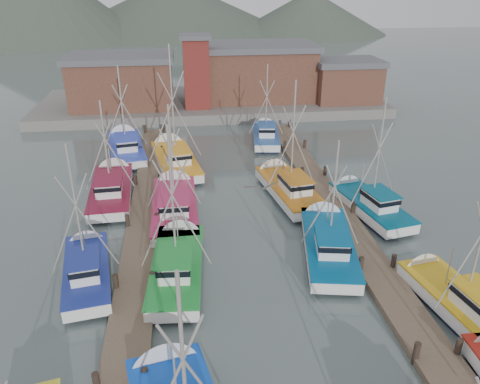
{
  "coord_description": "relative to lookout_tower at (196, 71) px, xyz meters",
  "views": [
    {
      "loc": [
        -3.85,
        -23.85,
        16.08
      ],
      "look_at": [
        -0.26,
        4.79,
        2.6
      ],
      "focal_mm": 35.0,
      "sensor_mm": 36.0,
      "label": 1
    }
  ],
  "objects": [
    {
      "name": "boat_14",
      "position": [
        -7.58,
        -12.37,
        -4.87
      ],
      "size": [
        4.59,
        10.11,
        9.56
      ],
      "rotation": [
        0.0,
        0.0,
        0.17
      ],
      "color": "#101936",
      "rests_on": "ground"
    },
    {
      "name": "quay",
      "position": [
        2.0,
        4.0,
        -4.95
      ],
      "size": [
        44.0,
        16.0,
        1.2
      ],
      "primitive_type": "cube",
      "color": "slate",
      "rests_on": "ground"
    },
    {
      "name": "boat_6",
      "position": [
        -7.81,
        -33.36,
        -4.87
      ],
      "size": [
        3.64,
        8.23,
        9.05
      ],
      "rotation": [
        0.0,
        0.0,
        0.16
      ],
      "color": "#101936",
      "rests_on": "ground"
    },
    {
      "name": "boat_12",
      "position": [
        -2.83,
        -16.2,
        -4.86
      ],
      "size": [
        4.83,
        10.52,
        11.89
      ],
      "rotation": [
        0.0,
        0.0,
        0.18
      ],
      "color": "#101936",
      "rests_on": "ground"
    },
    {
      "name": "boat_5",
      "position": [
        6.84,
        -32.23,
        -4.87
      ],
      "size": [
        4.51,
        9.71,
        8.5
      ],
      "rotation": [
        0.0,
        0.0,
        -0.19
      ],
      "color": "#101936",
      "rests_on": "ground"
    },
    {
      "name": "boat_7",
      "position": [
        11.74,
        -38.71,
        -4.87
      ],
      "size": [
        3.81,
        8.58,
        9.14
      ],
      "rotation": [
        0.0,
        0.0,
        0.16
      ],
      "color": "#101936",
      "rests_on": "ground"
    },
    {
      "name": "boat_9",
      "position": [
        6.07,
        -23.75,
        -4.87
      ],
      "size": [
        4.25,
        9.63,
        10.13
      ],
      "rotation": [
        0.0,
        0.0,
        0.16
      ],
      "color": "#101936",
      "rests_on": "ground"
    },
    {
      "name": "shed_left",
      "position": [
        -9.0,
        2.0,
        -1.21
      ],
      "size": [
        12.72,
        8.48,
        6.2
      ],
      "color": "brown",
      "rests_on": "quay"
    },
    {
      "name": "gull_far",
      "position": [
        3.53,
        -29.69,
        -0.03
      ],
      "size": [
        1.55,
        0.64,
        0.24
      ],
      "rotation": [
        0.0,
        0.0,
        -0.17
      ],
      "color": "gray",
      "rests_on": "ground"
    },
    {
      "name": "boat_4",
      "position": [
        -2.61,
        -33.49,
        -4.87
      ],
      "size": [
        4.0,
        9.24,
        10.1
      ],
      "rotation": [
        0.0,
        0.0,
        -0.07
      ],
      "color": "#101936",
      "rests_on": "ground"
    },
    {
      "name": "dock_left",
      "position": [
        -5.0,
        -28.96,
        -5.34
      ],
      "size": [
        2.3,
        46.0,
        1.5
      ],
      "color": "#4E3F30",
      "rests_on": "ground"
    },
    {
      "name": "boat_13",
      "position": [
        6.71,
        -10.32,
        -4.87
      ],
      "size": [
        3.54,
        8.49,
        8.75
      ],
      "rotation": [
        0.0,
        0.0,
        -0.13
      ],
      "color": "#101936",
      "rests_on": "ground"
    },
    {
      "name": "boat_10",
      "position": [
        -7.75,
        -22.12,
        -4.87
      ],
      "size": [
        3.69,
        9.81,
        8.75
      ],
      "rotation": [
        0.0,
        0.0,
        0.06
      ],
      "color": "#101936",
      "rests_on": "ground"
    },
    {
      "name": "dock_right",
      "position": [
        9.0,
        -28.96,
        -5.34
      ],
      "size": [
        2.3,
        46.0,
        1.5
      ],
      "color": "#4E3F30",
      "rests_on": "ground"
    },
    {
      "name": "ground",
      "position": [
        2.0,
        -33.0,
        -5.55
      ],
      "size": [
        260.0,
        260.0,
        0.0
      ],
      "primitive_type": "plane",
      "color": "#4C5B58",
      "rests_on": "ground"
    },
    {
      "name": "lookout_tower",
      "position": [
        0.0,
        0.0,
        0.0
      ],
      "size": [
        3.6,
        3.6,
        8.5
      ],
      "color": "maroon",
      "rests_on": "quay"
    },
    {
      "name": "gull_near",
      "position": [
        1.44,
        -37.83,
        1.77
      ],
      "size": [
        1.53,
        0.66,
        0.24
      ],
      "rotation": [
        0.0,
        0.0,
        0.44
      ],
      "color": "gray",
      "rests_on": "ground"
    },
    {
      "name": "boat_8",
      "position": [
        -2.8,
        -25.79,
        -4.87
      ],
      "size": [
        3.82,
        10.08,
        9.32
      ],
      "rotation": [
        0.0,
        0.0,
        0.01
      ],
      "color": "#101936",
      "rests_on": "ground"
    },
    {
      "name": "distant_hills",
      "position": [
        -10.76,
        89.59,
        -5.55
      ],
      "size": [
        175.0,
        140.0,
        42.0
      ],
      "color": "#455043",
      "rests_on": "ground"
    },
    {
      "name": "boat_11",
      "position": [
        11.31,
        -27.3,
        -4.87
      ],
      "size": [
        4.18,
        8.78,
        9.43
      ],
      "rotation": [
        0.0,
        0.0,
        0.2
      ],
      "color": "#101936",
      "rests_on": "ground"
    },
    {
      "name": "shed_right",
      "position": [
        19.0,
        1.0,
        -1.71
      ],
      "size": [
        8.48,
        6.36,
        5.2
      ],
      "color": "brown",
      "rests_on": "quay"
    },
    {
      "name": "shed_center",
      "position": [
        8.0,
        4.0,
        -0.86
      ],
      "size": [
        14.84,
        9.54,
        6.9
      ],
      "color": "brown",
      "rests_on": "quay"
    }
  ]
}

